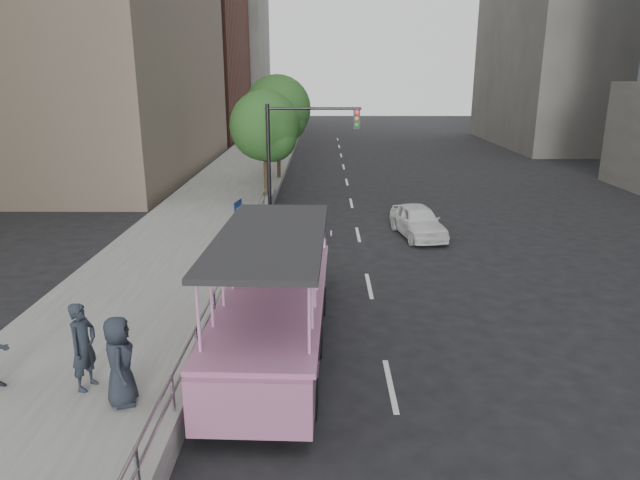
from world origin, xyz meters
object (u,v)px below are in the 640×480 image
parking_sign (239,236)px  pedestrian_near (83,346)px  street_tree_far (279,111)px  traffic_signal (295,143)px  pedestrian_far (120,361)px  street_tree_near (266,129)px  duck_boat (279,295)px  car (418,221)px

parking_sign → pedestrian_near: bearing=-111.1°
street_tree_far → traffic_signal: bearing=-81.6°
parking_sign → pedestrian_far: bearing=-101.9°
pedestrian_far → parking_sign: (1.37, 6.54, 0.60)m
traffic_signal → street_tree_near: (-1.60, 3.43, 0.32)m
duck_boat → traffic_signal: (-0.13, 12.12, 2.36)m
duck_boat → parking_sign: bearing=114.9°
duck_boat → parking_sign: 3.35m
car → pedestrian_near: size_ratio=2.09×
duck_boat → street_tree_near: 15.87m
pedestrian_near → pedestrian_far: pedestrian_near is taller
parking_sign → street_tree_far: street_tree_far is taller
pedestrian_far → parking_sign: size_ratio=0.62×
duck_boat → car: duck_boat is taller
duck_boat → car: size_ratio=2.42×
street_tree_near → duck_boat: bearing=-83.6°
car → pedestrian_near: bearing=-135.1°
pedestrian_near → parking_sign: 6.42m
pedestrian_near → traffic_signal: bearing=3.0°
pedestrian_near → parking_sign: parking_sign is taller
pedestrian_near → street_tree_far: bearing=11.2°
street_tree_far → parking_sign: bearing=-89.5°
parking_sign → street_tree_far: (-0.15, 18.57, 2.50)m
car → street_tree_far: street_tree_far is taller
duck_boat → car: bearing=61.9°
duck_boat → pedestrian_far: 4.50m
car → parking_sign: (-6.39, -6.41, 1.15)m
duck_boat → pedestrian_far: (-2.76, -3.56, 0.06)m
traffic_signal → street_tree_near: size_ratio=0.91×
street_tree_near → street_tree_far: 6.02m
street_tree_near → pedestrian_far: bearing=-93.1°
car → street_tree_near: (-6.73, 6.16, 3.17)m
traffic_signal → street_tree_far: 9.57m
pedestrian_far → parking_sign: parking_sign is taller
duck_boat → street_tree_far: 21.83m
duck_boat → traffic_signal: traffic_signal is taller
duck_boat → parking_sign: (-1.38, 2.98, 0.67)m
car → street_tree_near: size_ratio=0.67×
duck_boat → traffic_signal: bearing=90.6°
traffic_signal → parking_sign: bearing=-97.8°
pedestrian_near → pedestrian_far: 1.09m
car → parking_sign: bearing=-144.9°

